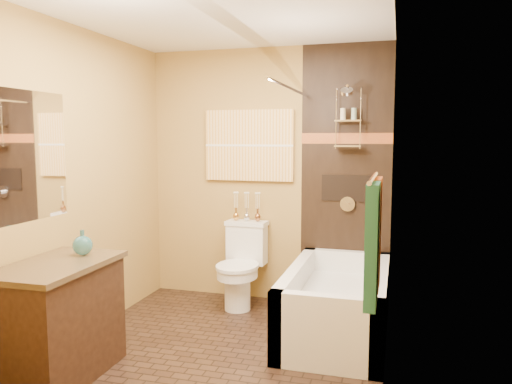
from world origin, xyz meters
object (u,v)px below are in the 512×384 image
(sunset_painting, at_px, (249,145))
(bathtub, at_px, (337,308))
(toilet, at_px, (241,265))
(vanity, at_px, (57,320))

(sunset_painting, xyz_separation_m, bathtub, (0.98, -0.73, -1.33))
(bathtub, height_order, toilet, toilet)
(sunset_painting, bearing_deg, toilet, -90.00)
(toilet, distance_m, vanity, 1.89)
(sunset_painting, xyz_separation_m, vanity, (-0.75, -2.01, -1.15))
(bathtub, xyz_separation_m, vanity, (-1.72, -1.28, 0.18))
(sunset_painting, height_order, vanity, sunset_painting)
(sunset_painting, height_order, bathtub, sunset_painting)
(sunset_painting, bearing_deg, vanity, -110.39)
(bathtub, relative_size, toilet, 1.87)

